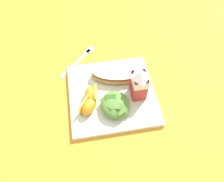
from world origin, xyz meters
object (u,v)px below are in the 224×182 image
white_plate (112,94)px  milk_carton (139,83)px  cheesy_pizza_bread (116,74)px  green_salad_pile (116,104)px  orange_wedge_middle (88,106)px  orange_wedge_front (91,94)px  metal_fork (80,59)px

white_plate → milk_carton: 0.11m
cheesy_pizza_bread → green_salad_pile: size_ratio=1.82×
milk_carton → cheesy_pizza_bread: bearing=-144.6°
white_plate → orange_wedge_middle: size_ratio=4.01×
white_plate → orange_wedge_front: (0.01, -0.07, 0.03)m
white_plate → metal_fork: 0.20m
green_salad_pile → metal_fork: 0.26m
cheesy_pizza_bread → orange_wedge_middle: 0.16m
white_plate → orange_wedge_middle: orange_wedge_middle is taller
cheesy_pizza_bread → green_salad_pile: 0.12m
orange_wedge_front → metal_fork: bearing=-173.3°
cheesy_pizza_bread → orange_wedge_front: 0.12m
cheesy_pizza_bread → metal_fork: (-0.12, -0.12, -0.03)m
white_plate → cheesy_pizza_bread: 0.07m
orange_wedge_front → metal_fork: (-0.19, -0.02, -0.03)m
cheesy_pizza_bread → orange_wedge_middle: bearing=-43.6°
green_salad_pile → orange_wedge_middle: (-0.01, -0.09, -0.00)m
metal_fork → white_plate: bearing=26.8°
metal_fork → orange_wedge_middle: bearing=2.1°
orange_wedge_middle → metal_fork: bearing=-177.9°
cheesy_pizza_bread → white_plate: bearing=-21.9°
green_salad_pile → orange_wedge_front: (-0.05, -0.07, -0.00)m
white_plate → metal_fork: (-0.18, -0.09, -0.01)m
green_salad_pile → orange_wedge_middle: size_ratio=1.43×
green_salad_pile → milk_carton: 0.10m
white_plate → orange_wedge_front: orange_wedge_front is taller
orange_wedge_middle → orange_wedge_front: bearing=162.7°
white_plate → milk_carton: bearing=77.6°
orange_wedge_middle → metal_fork: size_ratio=0.47×
green_salad_pile → cheesy_pizza_bread: bearing=170.0°
milk_carton → metal_fork: size_ratio=0.75×
orange_wedge_front → orange_wedge_middle: (0.04, -0.01, 0.00)m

